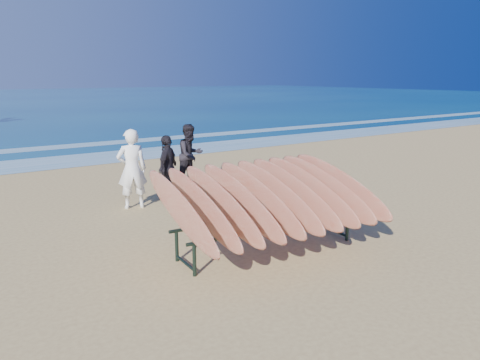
{
  "coord_description": "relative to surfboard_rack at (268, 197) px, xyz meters",
  "views": [
    {
      "loc": [
        -4.78,
        -6.23,
        2.86
      ],
      "look_at": [
        0.0,
        0.8,
        0.95
      ],
      "focal_mm": 35.0,
      "sensor_mm": 36.0,
      "label": 1
    }
  ],
  "objects": [
    {
      "name": "person_dark_b",
      "position": [
        0.1,
        3.94,
        -0.16
      ],
      "size": [
        0.91,
        0.87,
        1.52
      ],
      "primitive_type": "imported",
      "rotation": [
        0.0,
        0.0,
        3.87
      ],
      "color": "black",
      "rests_on": "ground"
    },
    {
      "name": "foam_near",
      "position": [
        0.26,
        10.39,
        -0.91
      ],
      "size": [
        160.0,
        160.0,
        0.0
      ],
      "primitive_type": "plane",
      "color": "white",
      "rests_on": "ground"
    },
    {
      "name": "surfboard_rack",
      "position": [
        0.0,
        0.0,
        0.0
      ],
      "size": [
        3.33,
        2.85,
        1.52
      ],
      "rotation": [
        0.0,
        0.0,
        -0.07
      ],
      "color": "black",
      "rests_on": "ground"
    },
    {
      "name": "person_white",
      "position": [
        -0.87,
        3.69,
        -0.05
      ],
      "size": [
        0.72,
        0.57,
        1.75
      ],
      "primitive_type": "imported",
      "rotation": [
        0.0,
        0.0,
        2.89
      ],
      "color": "white",
      "rests_on": "ground"
    },
    {
      "name": "ground",
      "position": [
        0.26,
        0.39,
        -0.92
      ],
      "size": [
        120.0,
        120.0,
        0.0
      ],
      "primitive_type": "plane",
      "color": "tan",
      "rests_on": "ground"
    },
    {
      "name": "person_dark_a",
      "position": [
        1.23,
        4.92,
        -0.11
      ],
      "size": [
        0.9,
        0.76,
        1.62
      ],
      "primitive_type": "imported",
      "rotation": [
        0.0,
        0.0,
        0.21
      ],
      "color": "black",
      "rests_on": "ground"
    },
    {
      "name": "foam_far",
      "position": [
        0.26,
        13.89,
        -0.92
      ],
      "size": [
        160.0,
        160.0,
        0.0
      ],
      "primitive_type": "plane",
      "color": "white",
      "rests_on": "ground"
    }
  ]
}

